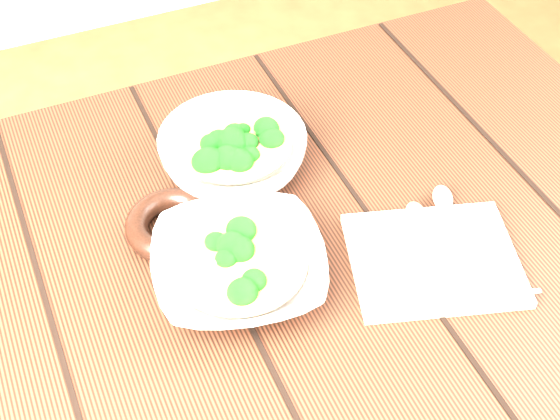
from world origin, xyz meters
name	(u,v)px	position (x,y,z in m)	size (l,w,h in m)	color
table	(246,332)	(0.00, 0.00, 0.63)	(1.20, 0.80, 0.75)	#3B1C10
soup_bowl_front	(239,267)	(-0.01, -0.01, 0.78)	(0.24, 0.24, 0.06)	silver
soup_bowl_back	(233,152)	(0.05, 0.17, 0.78)	(0.25, 0.25, 0.07)	silver
trivet	(173,225)	(-0.05, 0.09, 0.76)	(0.12, 0.12, 0.03)	black
napkin	(434,260)	(0.21, -0.08, 0.76)	(0.19, 0.16, 0.01)	beige
spoon_left	(420,234)	(0.21, -0.04, 0.76)	(0.07, 0.16, 0.01)	#B8B1A2
spoon_right	(445,216)	(0.26, -0.03, 0.76)	(0.09, 0.15, 0.01)	#B8B1A2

